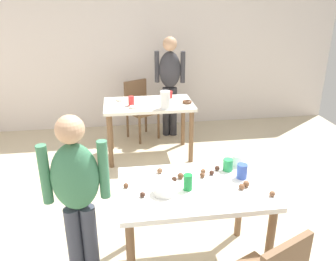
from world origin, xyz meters
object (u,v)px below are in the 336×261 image
soda_can (188,182)px  pitcher_far (165,100)px  person_adult_far (170,78)px  mixing_bowl (165,189)px  dining_table_near (194,198)px  person_girl_near (77,193)px  chair_far_table (140,106)px  dining_table_far (149,111)px

soda_can → pitcher_far: 1.91m
person_adult_far → mixing_bowl: person_adult_far is taller
pitcher_far → mixing_bowl: bearing=-98.0°
person_adult_far → mixing_bowl: 2.91m
dining_table_near → person_adult_far: (0.25, 2.80, 0.26)m
person_adult_far → soda_can: 2.86m
person_girl_near → person_adult_far: bearing=69.4°
dining_table_near → person_girl_near: person_girl_near is taller
person_girl_near → person_adult_far: 3.09m
person_adult_far → soda_can: (-0.30, -2.84, -0.09)m
dining_table_near → person_girl_near: size_ratio=0.81×
person_adult_far → pitcher_far: size_ratio=6.76×
person_adult_far → chair_far_table: bearing=179.1°
person_girl_near → mixing_bowl: person_girl_near is taller
dining_table_far → soda_can: soda_can is taller
dining_table_far → person_girl_near: (-0.70, -2.21, 0.18)m
dining_table_near → pitcher_far: 1.87m
dining_table_far → person_adult_far: bearing=60.5°
dining_table_far → person_girl_near: person_girl_near is taller
chair_far_table → mixing_bowl: 2.89m
chair_far_table → mixing_bowl: chair_far_table is taller
dining_table_near → dining_table_far: 2.12m
dining_table_far → chair_far_table: 0.71m
dining_table_near → mixing_bowl: bearing=-163.3°
chair_far_table → dining_table_near: bearing=-85.6°
soda_can → person_girl_near: bearing=-176.3°
soda_can → person_adult_far: bearing=83.9°
dining_table_near → chair_far_table: bearing=94.4°
pitcher_far → dining_table_far: bearing=125.2°
person_girl_near → person_adult_far: person_adult_far is taller
mixing_bowl → soda_can: (0.17, 0.03, 0.03)m
soda_can → mixing_bowl: bearing=-171.3°
chair_far_table → mixing_bowl: size_ratio=5.06×
person_girl_near → pitcher_far: bearing=65.7°
soda_can → pitcher_far: size_ratio=0.55×
person_girl_near → person_adult_far: size_ratio=0.92×
dining_table_far → pitcher_far: bearing=-54.8°
dining_table_far → soda_can: 2.17m
dining_table_far → pitcher_far: 0.39m
dining_table_near → mixing_bowl: 0.28m
soda_can → chair_far_table: bearing=93.2°
dining_table_near → dining_table_far: (-0.14, 2.12, -0.00)m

